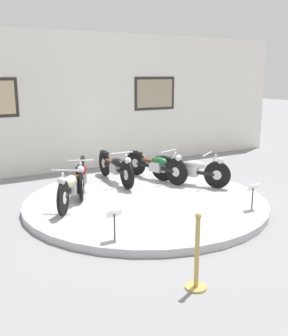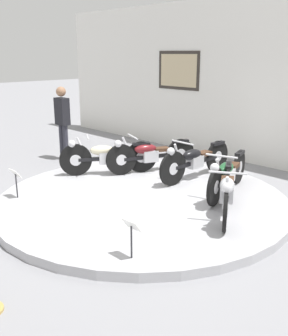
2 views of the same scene
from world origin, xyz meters
name	(u,v)px [view 1 (image 1 of 2)]	position (x,y,z in m)	size (l,w,h in m)	color
ground_plane	(145,204)	(0.00, 0.00, 0.00)	(60.00, 60.00, 0.00)	gray
display_platform	(145,201)	(0.00, 0.00, 0.07)	(5.03, 5.03, 0.14)	#ADADB2
back_wall	(80,102)	(0.00, 3.77, 1.91)	(14.00, 0.22, 3.82)	white
motorcycle_cream	(72,185)	(-1.46, 0.40, 0.53)	(1.16, 1.70, 0.80)	black
motorcycle_maroon	(82,174)	(-0.96, 1.15, 0.52)	(0.82, 1.86, 0.80)	black
motorcycle_black	(116,166)	(0.00, 1.45, 0.53)	(0.54, 2.01, 0.81)	black
motorcycle_green	(156,165)	(0.96, 1.15, 0.52)	(0.69, 1.92, 0.79)	black
motorcycle_silver	(191,169)	(1.46, 0.40, 0.52)	(1.11, 1.69, 0.79)	black
info_placard_front_left	(114,217)	(-1.46, -1.60, 0.50)	(0.26, 0.11, 0.51)	#333338
info_placard_front_centre	(253,191)	(1.46, -1.60, 0.50)	(0.26, 0.11, 0.51)	#333338
stanchion_post_left_of_entry	(197,264)	(-1.07, -3.22, 0.34)	(0.28, 0.28, 1.02)	tan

